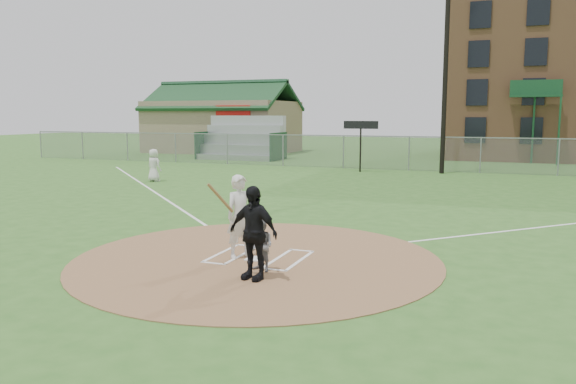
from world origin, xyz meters
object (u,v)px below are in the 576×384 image
(umpire, at_px, (253,233))
(batter_at_plate, at_px, (240,216))
(ondeck_player, at_px, (154,165))
(catcher, at_px, (262,246))
(home_plate, at_px, (255,259))

(umpire, relative_size, batter_at_plate, 0.99)
(umpire, relative_size, ondeck_player, 1.18)
(catcher, xyz_separation_m, umpire, (0.06, -0.57, 0.40))
(home_plate, height_order, batter_at_plate, batter_at_plate)
(home_plate, bearing_deg, umpire, -67.18)
(catcher, distance_m, umpire, 0.70)
(catcher, distance_m, batter_at_plate, 1.33)
(umpire, height_order, batter_at_plate, batter_at_plate)
(home_plate, height_order, catcher, catcher)
(home_plate, xyz_separation_m, umpire, (0.59, -1.40, 0.93))
(home_plate, bearing_deg, ondeck_player, 132.18)
(umpire, distance_m, ondeck_player, 17.71)
(catcher, bearing_deg, ondeck_player, 149.87)
(home_plate, relative_size, batter_at_plate, 0.21)
(catcher, bearing_deg, batter_at_plate, 154.40)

